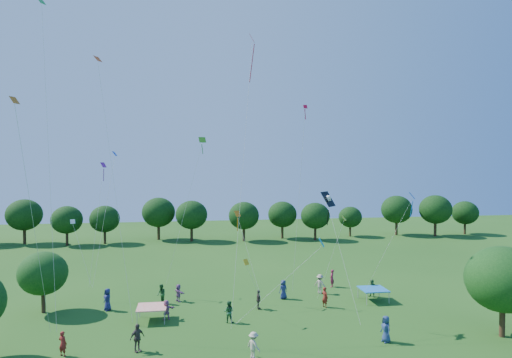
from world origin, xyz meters
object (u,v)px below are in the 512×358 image
object	(u,v)px
near_tree_north	(43,273)
pirate_kite	(329,200)
near_tree_east	(503,279)
tent_red_stripe	(152,307)
tent_blue	(373,289)
red_high_kite	(249,84)

from	to	relation	value
near_tree_north	pirate_kite	size ratio (longest dim) A/B	0.57
near_tree_east	near_tree_north	bearing A→B (deg)	162.84
near_tree_north	near_tree_east	world-z (taller)	near_tree_east
tent_red_stripe	pirate_kite	bearing A→B (deg)	-12.09
near_tree_east	tent_blue	distance (m)	11.06
near_tree_north	red_high_kite	xyz separation A→B (m)	(16.24, -3.49, 14.95)
pirate_kite	near_tree_north	bearing A→B (deg)	164.60
near_tree_east	tent_blue	size ratio (longest dim) A/B	2.86
near_tree_north	pirate_kite	xyz separation A→B (m)	(21.83, -6.01, 6.12)
near_tree_north	near_tree_east	size ratio (longest dim) A/B	0.78
pirate_kite	red_high_kite	bearing A→B (deg)	155.70
red_high_kite	pirate_kite	bearing A→B (deg)	-24.30
near_tree_east	tent_red_stripe	distance (m)	25.42
near_tree_east	tent_red_stripe	bearing A→B (deg)	163.95
pirate_kite	tent_blue	bearing A→B (deg)	41.01
tent_red_stripe	near_tree_north	bearing A→B (deg)	159.85
tent_red_stripe	red_high_kite	bearing A→B (deg)	-2.10
near_tree_north	tent_red_stripe	size ratio (longest dim) A/B	2.24
tent_blue	near_tree_east	bearing A→B (deg)	-58.78
pirate_kite	tent_red_stripe	bearing A→B (deg)	167.91
red_high_kite	near_tree_north	bearing A→B (deg)	167.87
tent_blue	pirate_kite	world-z (taller)	pirate_kite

